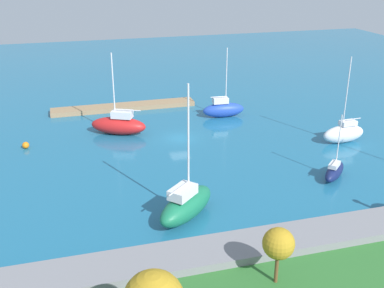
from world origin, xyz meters
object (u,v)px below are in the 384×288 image
at_px(sailboat_navy_center_basin, 334,171).
at_px(sailboat_blue_by_breakwater, 223,109).
at_px(park_tree_east, 279,244).
at_px(sailboat_green_lone_north, 186,204).
at_px(mooring_buoy_orange, 26,145).
at_px(sailboat_white_outer_mooring, 344,133).
at_px(sailboat_red_east_end, 119,125).
at_px(pier_dock, 124,107).

bearing_deg(sailboat_navy_center_basin, sailboat_blue_by_breakwater, 58.74).
xyz_separation_m(park_tree_east, sailboat_blue_by_breakwater, (-9.41, -37.94, -2.81)).
bearing_deg(sailboat_green_lone_north, mooring_buoy_orange, 82.40).
distance_m(sailboat_white_outer_mooring, sailboat_green_lone_north, 27.36).
distance_m(sailboat_red_east_end, sailboat_blue_by_breakwater, 16.16).
xyz_separation_m(park_tree_east, sailboat_red_east_end, (6.48, -34.98, -2.69)).
distance_m(sailboat_red_east_end, sailboat_navy_center_basin, 28.58).
xyz_separation_m(park_tree_east, sailboat_white_outer_mooring, (-20.89, -24.07, -2.78)).
bearing_deg(sailboat_navy_center_basin, mooring_buoy_orange, 108.23).
height_order(sailboat_blue_by_breakwater, sailboat_white_outer_mooring, sailboat_white_outer_mooring).
height_order(pier_dock, mooring_buoy_orange, mooring_buoy_orange).
distance_m(sailboat_navy_center_basin, sailboat_white_outer_mooring, 11.21).
bearing_deg(pier_dock, sailboat_navy_center_basin, 121.03).
distance_m(sailboat_white_outer_mooring, mooring_buoy_orange, 40.32).
height_order(park_tree_east, sailboat_white_outer_mooring, sailboat_white_outer_mooring).
height_order(sailboat_blue_by_breakwater, sailboat_navy_center_basin, sailboat_blue_by_breakwater).
xyz_separation_m(pier_dock, sailboat_red_east_end, (2.20, 10.73, 0.98)).
height_order(sailboat_red_east_end, sailboat_white_outer_mooring, sailboat_white_outer_mooring).
relative_size(pier_dock, sailboat_white_outer_mooring, 2.00).
xyz_separation_m(sailboat_red_east_end, sailboat_navy_center_basin, (-20.58, 19.83, -0.51)).
bearing_deg(park_tree_east, sailboat_navy_center_basin, -132.95).
bearing_deg(sailboat_green_lone_north, park_tree_east, -115.81).
bearing_deg(park_tree_east, sailboat_blue_by_breakwater, -103.94).
height_order(pier_dock, sailboat_green_lone_north, sailboat_green_lone_north).
distance_m(sailboat_red_east_end, sailboat_green_lone_north, 23.58).
xyz_separation_m(sailboat_navy_center_basin, mooring_buoy_orange, (32.50, -17.92, -0.41)).
bearing_deg(mooring_buoy_orange, sailboat_red_east_end, -170.91).
height_order(sailboat_white_outer_mooring, mooring_buoy_orange, sailboat_white_outer_mooring).
xyz_separation_m(sailboat_blue_by_breakwater, sailboat_navy_center_basin, (-4.69, 22.79, -0.39)).
xyz_separation_m(park_tree_east, sailboat_navy_center_basin, (-14.10, -15.15, -3.20)).
bearing_deg(sailboat_blue_by_breakwater, mooring_buoy_orange, -167.09).
bearing_deg(park_tree_east, sailboat_red_east_end, -79.51).
height_order(sailboat_blue_by_breakwater, sailboat_green_lone_north, sailboat_green_lone_north).
bearing_deg(park_tree_east, sailboat_white_outer_mooring, -130.97).
height_order(park_tree_east, sailboat_blue_by_breakwater, sailboat_blue_by_breakwater).
bearing_deg(sailboat_red_east_end, park_tree_east, 126.34).
relative_size(sailboat_navy_center_basin, sailboat_green_lone_north, 0.57).
bearing_deg(pier_dock, sailboat_red_east_end, 78.44).
bearing_deg(sailboat_white_outer_mooring, sailboat_green_lone_north, 23.38).
bearing_deg(sailboat_blue_by_breakwater, sailboat_red_east_end, -166.47).
relative_size(sailboat_blue_by_breakwater, mooring_buoy_orange, 12.14).
relative_size(sailboat_red_east_end, sailboat_blue_by_breakwater, 1.07).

